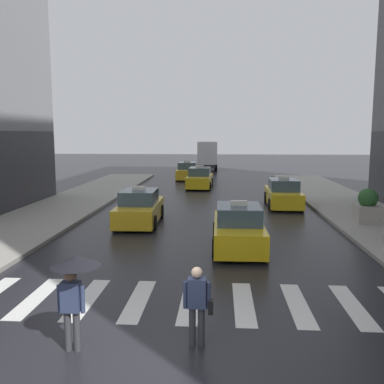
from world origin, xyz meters
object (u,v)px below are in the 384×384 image
taxi_fourth (200,179)px  planter_mid_block (368,207)px  taxi_second (140,208)px  taxi_third (283,194)px  pedestrian_with_handbag (198,302)px  pedestrian_with_umbrella (74,277)px  box_truck (208,154)px  taxi_lead (238,229)px  taxi_fifth (187,172)px

taxi_fourth → planter_mid_block: bearing=-57.3°
taxi_second → taxi_third: size_ratio=1.00×
pedestrian_with_handbag → planter_mid_block: planter_mid_block is taller
taxi_fourth → planter_mid_block: taxi_fourth is taller
pedestrian_with_handbag → planter_mid_block: (7.29, 11.72, -0.06)m
taxi_second → pedestrian_with_umbrella: pedestrian_with_umbrella is taller
taxi_second → pedestrian_with_umbrella: (1.02, -11.80, 0.79)m
taxi_third → taxi_fourth: same height
box_truck → planter_mid_block: bearing=-74.3°
taxi_lead → taxi_fifth: 23.78m
taxi_lead → planter_mid_block: size_ratio=2.84×
taxi_lead → pedestrian_with_umbrella: 8.62m
taxi_lead → taxi_fifth: size_ratio=1.00×
taxi_lead → taxi_fifth: bearing=99.2°
taxi_second → pedestrian_with_handbag: taxi_second is taller
box_truck → planter_mid_block: size_ratio=4.74×
taxi_second → taxi_fourth: bearing=80.6°
taxi_fifth → pedestrian_with_umbrella: bearing=-89.5°
taxi_second → taxi_third: (7.53, 5.27, 0.00)m
taxi_second → planter_mid_block: size_ratio=2.86×
taxi_third → planter_mid_block: 5.91m
taxi_second → planter_mid_block: (10.68, 0.27, 0.15)m
taxi_lead → planter_mid_block: (6.16, 4.24, 0.15)m
taxi_fifth → pedestrian_with_handbag: (2.66, -30.95, 0.21)m
box_truck → pedestrian_with_umbrella: bearing=-91.8°
taxi_fifth → box_truck: size_ratio=0.60×
taxi_lead → taxi_second: (-4.52, 3.97, 0.00)m
taxi_fourth → pedestrian_with_umbrella: (-1.20, -25.25, 0.79)m
taxi_third → taxi_fifth: 15.78m
taxi_third → planter_mid_block: taxi_third is taller
taxi_fourth → pedestrian_with_umbrella: 25.29m
pedestrian_with_umbrella → pedestrian_with_handbag: 2.47m
box_truck → pedestrian_with_handbag: (1.08, -41.56, -0.92)m
taxi_third → pedestrian_with_handbag: (-4.14, -16.71, 0.21)m
taxi_fourth → pedestrian_with_handbag: bearing=-87.3°
taxi_fifth → taxi_second: bearing=-92.2°
taxi_lead → pedestrian_with_umbrella: (-3.50, -7.83, 0.79)m
taxi_third → taxi_second: bearing=-145.0°
taxi_third → taxi_lead: bearing=-108.1°
taxi_lead → planter_mid_block: 7.48m
taxi_lead → pedestrian_with_handbag: taxi_lead is taller
taxi_second → planter_mid_block: 10.68m
taxi_fourth → taxi_fifth: 6.24m
box_truck → pedestrian_with_umbrella: box_truck is taller
taxi_fourth → taxi_second: bearing=-99.4°
taxi_fourth → taxi_lead: bearing=-82.5°
pedestrian_with_umbrella → taxi_third: bearing=69.1°
pedestrian_with_umbrella → pedestrian_with_handbag: (2.37, 0.36, -0.58)m
taxi_fifth → planter_mid_block: (9.95, -19.24, 0.15)m
taxi_fifth → taxi_fourth: bearing=-76.3°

